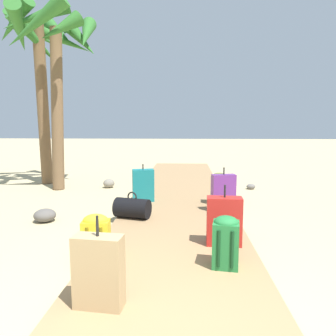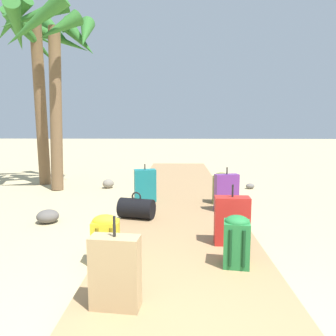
# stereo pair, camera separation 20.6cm
# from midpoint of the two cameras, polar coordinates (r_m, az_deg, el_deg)

# --- Properties ---
(ground_plane) EXTENTS (60.00, 60.00, 0.00)m
(ground_plane) POSITION_cam_midpoint_polar(r_m,az_deg,el_deg) (6.17, 2.79, -7.09)
(ground_plane) COLOR tan
(boardwalk) EXTENTS (1.97, 10.64, 0.08)m
(boardwalk) POSITION_cam_midpoint_polar(r_m,az_deg,el_deg) (7.20, 2.84, -4.62)
(boardwalk) COLOR #9E7A51
(boardwalk) RESTS_ON ground
(suitcase_tan) EXTENTS (0.42, 0.22, 0.78)m
(suitcase_tan) POSITION_cam_midpoint_polar(r_m,az_deg,el_deg) (2.78, -10.13, -17.81)
(suitcase_tan) COLOR tan
(suitcase_tan) RESTS_ON boardwalk
(suitcase_red) EXTENTS (0.44, 0.23, 0.77)m
(suitcase_red) POSITION_cam_midpoint_polar(r_m,az_deg,el_deg) (4.12, 11.45, -9.30)
(suitcase_red) COLOR red
(suitcase_red) RESTS_ON boardwalk
(suitcase_purple) EXTENTS (0.43, 0.24, 0.77)m
(suitcase_purple) POSITION_cam_midpoint_polar(r_m,az_deg,el_deg) (5.65, 10.93, -4.39)
(suitcase_purple) COLOR #6B2D84
(suitcase_purple) RESTS_ON boardwalk
(backpack_olive) EXTENTS (0.34, 0.28, 0.60)m
(backpack_olive) POSITION_cam_midpoint_polar(r_m,az_deg,el_deg) (6.18, 10.13, -3.45)
(backpack_olive) COLOR olive
(backpack_olive) RESTS_ON boardwalk
(backpack_yellow) EXTENTS (0.32, 0.25, 0.51)m
(backpack_yellow) POSITION_cam_midpoint_polar(r_m,az_deg,el_deg) (3.75, -11.21, -11.64)
(backpack_yellow) COLOR gold
(backpack_yellow) RESTS_ON boardwalk
(suitcase_teal) EXTENTS (0.46, 0.31, 0.74)m
(suitcase_teal) POSITION_cam_midpoint_polar(r_m,az_deg,el_deg) (6.28, -3.53, -3.11)
(suitcase_teal) COLOR #197A7F
(suitcase_teal) RESTS_ON boardwalk
(duffel_bag_black) EXTENTS (0.62, 0.45, 0.43)m
(duffel_bag_black) POSITION_cam_midpoint_polar(r_m,az_deg,el_deg) (5.21, -5.29, -7.15)
(duffel_bag_black) COLOR black
(duffel_bag_black) RESTS_ON boardwalk
(backpack_green) EXTENTS (0.31, 0.30, 0.56)m
(backpack_green) POSITION_cam_midpoint_polar(r_m,az_deg,el_deg) (3.51, 11.99, -12.56)
(backpack_green) COLOR #237538
(backpack_green) RESTS_ON boardwalk
(palm_tree_far_left) EXTENTS (2.30, 2.15, 4.32)m
(palm_tree_far_left) POSITION_cam_midpoint_polar(r_m,az_deg,el_deg) (8.52, -18.92, 19.57)
(palm_tree_far_left) COLOR brown
(palm_tree_far_left) RESTS_ON ground
(palm_tree_near_left) EXTENTS (2.06, 2.22, 4.53)m
(palm_tree_near_left) POSITION_cam_midpoint_polar(r_m,az_deg,el_deg) (9.17, -21.16, 19.46)
(palm_tree_near_left) COLOR brown
(palm_tree_near_left) RESTS_ON ground
(rock_right_near) EXTENTS (0.25, 0.20, 0.13)m
(rock_right_near) POSITION_cam_midpoint_polar(r_m,az_deg,el_deg) (8.16, 15.33, -3.22)
(rock_right_near) COLOR slate
(rock_right_near) RESTS_ON ground
(rock_left_far) EXTENTS (0.38, 0.39, 0.23)m
(rock_left_far) POSITION_cam_midpoint_polar(r_m,az_deg,el_deg) (8.17, -9.83, -2.72)
(rock_left_far) COLOR gray
(rock_left_far) RESTS_ON ground
(rock_left_near) EXTENTS (0.46, 0.45, 0.21)m
(rock_left_near) POSITION_cam_midpoint_polar(r_m,az_deg,el_deg) (5.61, -20.21, -7.96)
(rock_left_near) COLOR #5B5651
(rock_left_near) RESTS_ON ground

